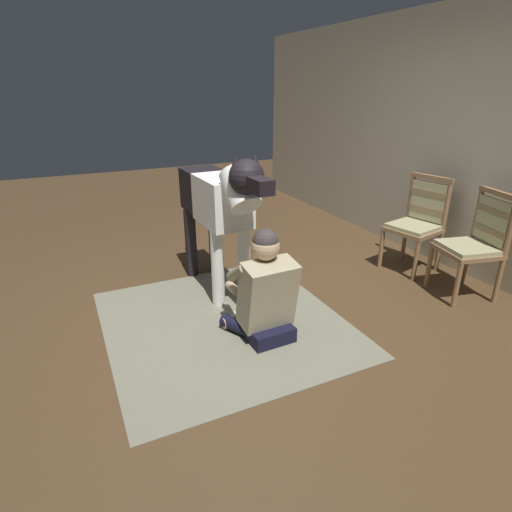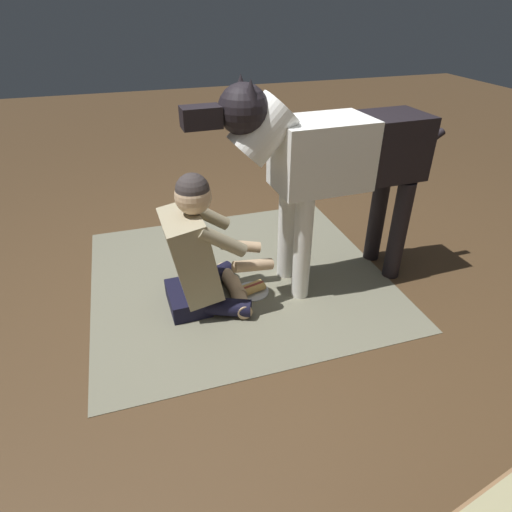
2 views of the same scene
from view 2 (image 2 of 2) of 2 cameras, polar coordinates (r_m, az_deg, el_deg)
The scene contains 5 objects.
ground_plane at distance 2.95m, azimuth 0.18°, elevation -3.97°, with size 14.28×14.28×0.00m, color #4A341F.
area_rug at distance 3.05m, azimuth -2.34°, elevation -2.64°, with size 1.99×1.87×0.01m, color #6F6D59.
person_sitting_on_floor at distance 2.62m, azimuth -7.59°, elevation 0.15°, with size 0.67×0.58×0.88m.
large_dog at distance 2.67m, azimuth 9.96°, elevation 12.57°, with size 1.68×0.39×1.36m.
hot_dog_on_plate at distance 2.88m, azimuth -0.51°, elevation -4.42°, with size 0.22×0.22×0.06m.
Camera 2 is at (0.72, 2.28, 1.72)m, focal length 30.11 mm.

